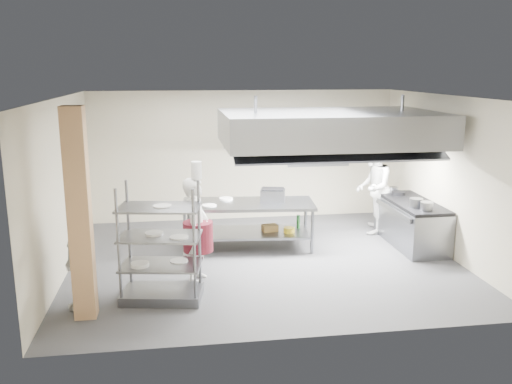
{
  "coord_description": "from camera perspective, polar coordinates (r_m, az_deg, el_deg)",
  "views": [
    {
      "loc": [
        -1.55,
        -9.39,
        3.47
      ],
      "look_at": [
        -0.12,
        0.2,
        1.26
      ],
      "focal_mm": 38.0,
      "sensor_mm": 36.0,
      "label": 1
    }
  ],
  "objects": [
    {
      "name": "hood_strip_a",
      "position": [
        10.08,
        2.79,
        4.87
      ],
      "size": [
        1.6,
        0.12,
        0.04
      ],
      "primitive_type": "cube",
      "color": "white",
      "rests_on": "exhaust_hood"
    },
    {
      "name": "wall_shelf",
      "position": [
        12.83,
        6.79,
        3.9
      ],
      "size": [
        1.5,
        0.28,
        0.04
      ],
      "primitive_type": "cube",
      "color": "gray",
      "rests_on": "wall_back"
    },
    {
      "name": "stockpot",
      "position": [
        10.73,
        16.49,
        -1.1
      ],
      "size": [
        0.25,
        0.25,
        0.17
      ],
      "primitive_type": "cylinder",
      "color": "gray",
      "rests_on": "range_top"
    },
    {
      "name": "column",
      "position": [
        7.86,
        -18.08,
        -2.35
      ],
      "size": [
        0.3,
        0.3,
        3.0
      ],
      "primitive_type": "cube",
      "color": "tan",
      "rests_on": "floor"
    },
    {
      "name": "wall_left",
      "position": [
        9.79,
        -19.77,
        0.44
      ],
      "size": [
        0.0,
        6.0,
        6.0
      ],
      "primitive_type": "plane",
      "rotation": [
        1.57,
        0.0,
        1.57
      ],
      "color": "#BCB295",
      "rests_on": "ground"
    },
    {
      "name": "cooking_range",
      "position": [
        11.34,
        16.02,
        -3.3
      ],
      "size": [
        0.8,
        2.0,
        0.84
      ],
      "primitive_type": "cube",
      "color": "gray",
      "rests_on": "floor"
    },
    {
      "name": "plate_stack",
      "position": [
        8.44,
        -9.94,
        -7.4
      ],
      "size": [
        0.28,
        0.28,
        0.05
      ],
      "primitive_type": "cylinder",
      "color": "white",
      "rests_on": "pass_rack"
    },
    {
      "name": "pass_rack",
      "position": [
        8.34,
        -10.03,
        -5.3
      ],
      "size": [
        1.31,
        0.9,
        1.81
      ],
      "primitive_type": null,
      "rotation": [
        0.0,
        0.0,
        -0.17
      ],
      "color": "slate",
      "rests_on": "floor"
    },
    {
      "name": "floor",
      "position": [
        10.13,
        0.86,
        -7.22
      ],
      "size": [
        7.0,
        7.0,
        0.0
      ],
      "primitive_type": "plane",
      "color": "#313134",
      "rests_on": "ground"
    },
    {
      "name": "griddle",
      "position": [
        10.72,
        1.78,
        -0.36
      ],
      "size": [
        0.55,
        0.47,
        0.24
      ],
      "primitive_type": "cube",
      "rotation": [
        0.0,
        0.0,
        -0.23
      ],
      "color": "slate",
      "rests_on": "island_worktop"
    },
    {
      "name": "range_top",
      "position": [
        11.23,
        16.16,
        -1.09
      ],
      "size": [
        0.78,
        1.96,
        0.06
      ],
      "primitive_type": "cube",
      "color": "black",
      "rests_on": "cooking_range"
    },
    {
      "name": "chef_plating",
      "position": [
        8.4,
        -17.97,
        -6.38
      ],
      "size": [
        0.58,
        1.0,
        1.6
      ],
      "primitive_type": "imported",
      "rotation": [
        0.0,
        0.0,
        -1.78
      ],
      "color": "white",
      "rests_on": "floor"
    },
    {
      "name": "island",
      "position": [
        10.74,
        -0.83,
        -3.48
      ],
      "size": [
        2.67,
        1.31,
        0.91
      ],
      "primitive_type": null,
      "rotation": [
        0.0,
        0.0,
        -0.1
      ],
      "color": "slate",
      "rests_on": "floor"
    },
    {
      "name": "chef_head",
      "position": [
        8.99,
        -6.3,
        -4.0
      ],
      "size": [
        0.58,
        0.73,
        1.76
      ],
      "primitive_type": "imported",
      "rotation": [
        0.0,
        0.0,
        1.29
      ],
      "color": "white",
      "rests_on": "floor"
    },
    {
      "name": "island_undershelf",
      "position": [
        10.79,
        -0.83,
        -4.27
      ],
      "size": [
        2.45,
        1.19,
        0.04
      ],
      "primitive_type": "cube",
      "rotation": [
        0.0,
        0.0,
        -0.1
      ],
      "color": "slate",
      "rests_on": "island"
    },
    {
      "name": "chef_line",
      "position": [
        11.86,
        12.22,
        0.43
      ],
      "size": [
        1.08,
        1.18,
        1.97
      ],
      "primitive_type": "imported",
      "rotation": [
        0.0,
        0.0,
        -2.0
      ],
      "color": "white",
      "rests_on": "floor"
    },
    {
      "name": "exhaust_hood",
      "position": [
        10.25,
        7.78,
        6.71
      ],
      "size": [
        4.0,
        2.5,
        0.6
      ],
      "primitive_type": "cube",
      "color": "gray",
      "rests_on": "ceiling"
    },
    {
      "name": "wall_back",
      "position": [
        12.64,
        -1.32,
        3.85
      ],
      "size": [
        7.0,
        0.0,
        7.0
      ],
      "primitive_type": "plane",
      "rotation": [
        1.57,
        0.0,
        0.0
      ],
      "color": "#BCB295",
      "rests_on": "ground"
    },
    {
      "name": "hood_strip_b",
      "position": [
        10.57,
        12.43,
        4.96
      ],
      "size": [
        1.6,
        0.12,
        0.04
      ],
      "primitive_type": "cube",
      "color": "white",
      "rests_on": "exhaust_hood"
    },
    {
      "name": "wicker_basket",
      "position": [
        10.79,
        1.46,
        -3.8
      ],
      "size": [
        0.33,
        0.25,
        0.13
      ],
      "primitive_type": "cube",
      "rotation": [
        0.0,
        0.0,
        0.15
      ],
      "color": "olive",
      "rests_on": "island_undershelf"
    },
    {
      "name": "ceiling",
      "position": [
        9.53,
        0.92,
        9.99
      ],
      "size": [
        7.0,
        7.0,
        0.0
      ],
      "primitive_type": "plane",
      "rotation": [
        3.14,
        0.0,
        0.0
      ],
      "color": "silver",
      "rests_on": "wall_back"
    },
    {
      "name": "island_worktop",
      "position": [
        10.63,
        -0.84,
        -1.28
      ],
      "size": [
        2.67,
        1.31,
        0.06
      ],
      "primitive_type": "cube",
      "rotation": [
        0.0,
        0.0,
        -0.1
      ],
      "color": "gray",
      "rests_on": "island"
    },
    {
      "name": "wall_right",
      "position": [
        10.84,
        19.47,
        1.61
      ],
      "size": [
        0.0,
        6.0,
        6.0
      ],
      "primitive_type": "plane",
      "rotation": [
        1.57,
        0.0,
        -1.57
      ],
      "color": "#BCB295",
      "rests_on": "ground"
    }
  ]
}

